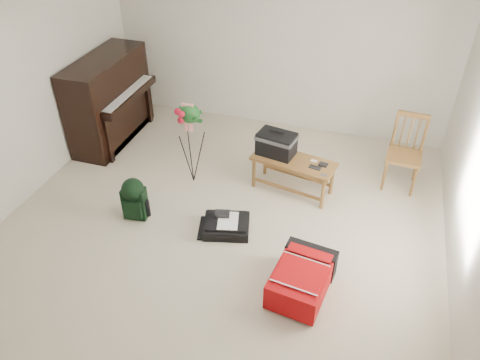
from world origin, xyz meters
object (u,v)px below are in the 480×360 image
(black_duffel, at_px, (226,225))
(flower_stand, at_px, (191,144))
(piano, at_px, (110,101))
(green_backpack, at_px, (134,197))
(dining_chair, at_px, (405,153))
(red_suitcase, at_px, (303,275))
(bench, at_px, (281,150))

(black_duffel, xyz_separation_m, flower_stand, (-0.73, 0.79, 0.49))
(piano, bearing_deg, green_backpack, -53.12)
(green_backpack, xyz_separation_m, flower_stand, (0.37, 0.88, 0.27))
(piano, distance_m, black_duffel, 2.75)
(piano, height_order, dining_chair, piano)
(flower_stand, bearing_deg, black_duffel, -53.59)
(piano, distance_m, flower_stand, 1.68)
(dining_chair, xyz_separation_m, red_suitcase, (-0.85, -2.11, -0.30))
(dining_chair, height_order, flower_stand, flower_stand)
(bench, xyz_separation_m, flower_stand, (-1.11, -0.21, 0.01))
(piano, bearing_deg, dining_chair, 1.22)
(black_duffel, bearing_deg, bench, 54.98)
(piano, bearing_deg, flower_stand, -23.45)
(piano, xyz_separation_m, red_suitcase, (3.27, -2.02, -0.43))
(piano, distance_m, red_suitcase, 3.87)
(red_suitcase, relative_size, green_backpack, 1.51)
(dining_chair, bearing_deg, piano, -175.01)
(dining_chair, bearing_deg, flower_stand, -159.94)
(piano, distance_m, bench, 2.68)
(piano, distance_m, dining_chair, 4.12)
(bench, bearing_deg, dining_chair, 31.09)
(flower_stand, bearing_deg, dining_chair, 9.79)
(red_suitcase, bearing_deg, green_backpack, 174.83)
(dining_chair, relative_size, green_backpack, 1.80)
(bench, xyz_separation_m, dining_chair, (1.47, 0.55, -0.09))
(green_backpack, bearing_deg, bench, 28.97)
(red_suitcase, distance_m, green_backpack, 2.16)
(piano, bearing_deg, bench, -9.85)
(green_backpack, bearing_deg, flower_stand, 59.69)
(bench, xyz_separation_m, red_suitcase, (0.62, -1.56, -0.39))
(dining_chair, relative_size, flower_stand, 0.83)
(piano, xyz_separation_m, green_backpack, (1.16, -1.55, -0.30))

